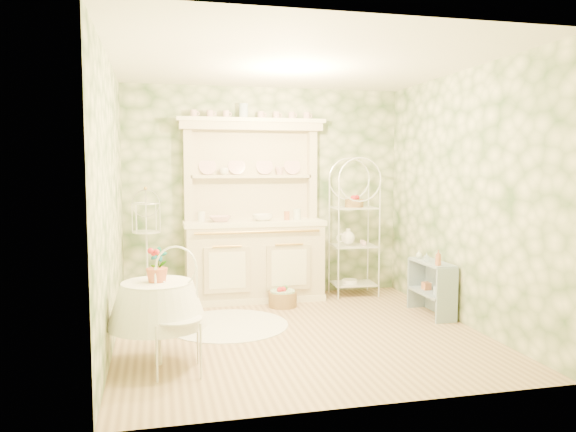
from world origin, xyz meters
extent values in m
plane|color=tan|center=(0.00, 0.00, 0.00)|extent=(3.60, 3.60, 0.00)
plane|color=white|center=(0.00, 0.00, 2.70)|extent=(3.60, 3.60, 0.00)
plane|color=beige|center=(-1.80, 0.00, 1.35)|extent=(3.60, 3.60, 0.00)
plane|color=beige|center=(1.80, 0.00, 1.35)|extent=(3.60, 3.60, 0.00)
plane|color=beige|center=(0.00, 1.80, 1.35)|extent=(3.60, 3.60, 0.00)
plane|color=beige|center=(0.00, -1.80, 1.35)|extent=(3.60, 3.60, 0.00)
cube|color=beige|center=(-0.20, 1.52, 1.15)|extent=(1.87, 0.61, 2.29)
cube|color=white|center=(1.12, 1.49, 0.86)|extent=(0.56, 0.42, 1.72)
cube|color=#8CA2B4|center=(1.64, 0.34, 0.30)|extent=(0.35, 0.73, 0.60)
cylinder|color=white|center=(-1.39, -0.60, 0.31)|extent=(0.75, 0.75, 0.62)
cube|color=white|center=(-1.24, -0.85, 0.39)|extent=(0.44, 0.44, 0.78)
cube|color=white|center=(-1.51, 1.44, 0.67)|extent=(0.33, 0.33, 1.33)
cylinder|color=olive|center=(0.07, 1.08, 0.10)|extent=(0.34, 0.34, 0.19)
cylinder|color=white|center=(-0.67, 0.43, 0.01)|extent=(1.31, 1.31, 0.01)
imported|color=white|center=(-0.63, 1.47, 1.02)|extent=(0.29, 0.29, 0.07)
imported|color=white|center=(-0.10, 1.46, 1.02)|extent=(0.32, 0.32, 0.08)
imported|color=white|center=(-0.55, 1.68, 1.61)|extent=(0.13, 0.13, 0.09)
imported|color=white|center=(0.16, 1.68, 1.61)|extent=(0.14, 0.14, 0.10)
imported|color=#3F7238|center=(-1.38, -0.57, 0.85)|extent=(0.16, 0.12, 0.29)
imported|color=#B86D46|center=(1.57, 0.08, 0.68)|extent=(0.08, 0.08, 0.17)
imported|color=#ABC4DC|center=(1.58, 0.35, 0.65)|extent=(0.05, 0.05, 0.10)
imported|color=silver|center=(1.60, 0.58, 0.65)|extent=(0.10, 0.10, 0.10)
camera|label=1|loc=(-1.38, -5.39, 1.68)|focal=35.00mm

